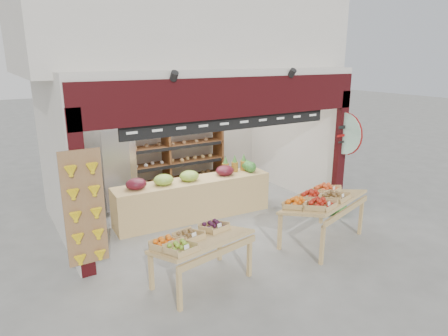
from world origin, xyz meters
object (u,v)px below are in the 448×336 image
Objects in this scene: watermelon_pile at (329,203)px; refrigerator at (112,166)px; display_table_left at (194,241)px; display_table_right at (321,200)px; cardboard_stack at (153,207)px; back_shelving at (166,148)px; mid_counter at (193,197)px.

refrigerator is at bearing 145.96° from watermelon_pile.
display_table_left is 2.10× the size of watermelon_pile.
display_table_right is at bearing 1.17° from display_table_left.
cardboard_stack is at bearing 128.86° from display_table_right.
display_table_right is at bearing -51.14° from cardboard_stack.
back_shelving is at bearing 54.75° from cardboard_stack.
back_shelving is 3.98× the size of watermelon_pile.
mid_counter reaches higher than display_table_left.
cardboard_stack is 0.89m from mid_counter.
display_table_left is at bearing -98.87° from cardboard_stack.
refrigerator reaches higher than watermelon_pile.
watermelon_pile is at bearing -25.05° from mid_counter.
display_table_left is at bearing -165.12° from watermelon_pile.
display_table_left is (-1.33, -4.03, -0.47)m from back_shelving.
display_table_left is (-1.17, -2.31, 0.25)m from mid_counter.
back_shelving is 1.60× the size of display_table_right.
back_shelving is 4.27m from display_table_left.
display_table_left is at bearing -105.43° from refrigerator.
display_table_right is (2.72, -3.69, -0.17)m from refrigerator.
back_shelving is at bearing 130.67° from watermelon_pile.
display_table_left is 4.07m from watermelon_pile.
display_table_right is 1.74m from watermelon_pile.
mid_counter reaches higher than watermelon_pile.
watermelon_pile is (2.57, -2.99, -0.98)m from back_shelving.
refrigerator reaches higher than mid_counter.
display_table_left is at bearing -178.83° from display_table_right.
refrigerator is 3.76m from display_table_left.
refrigerator is 4.59m from display_table_right.
display_table_left is at bearing -116.88° from mid_counter.
cardboard_stack is 3.52m from display_table_right.
mid_counter is 3.03m from watermelon_pile.
cardboard_stack is 2.83m from display_table_left.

